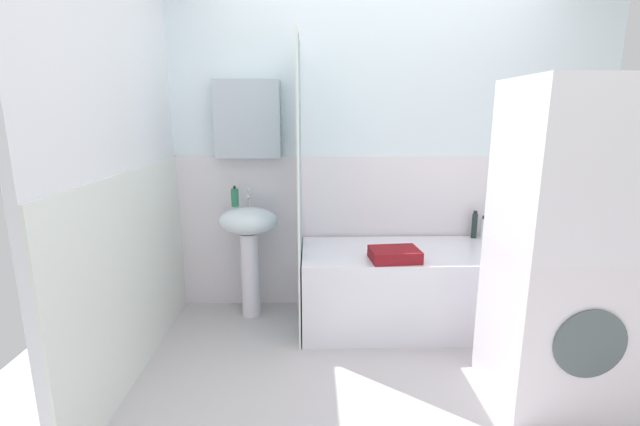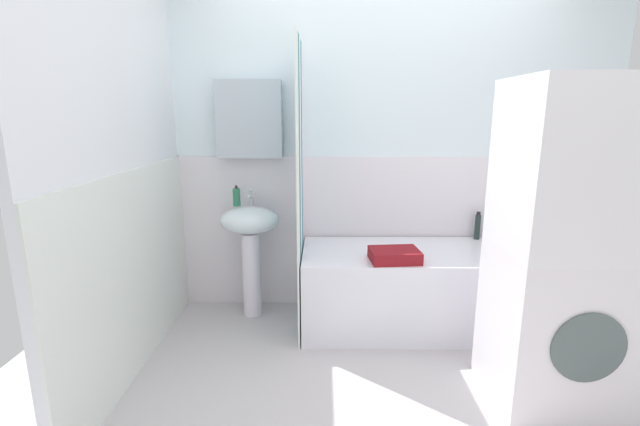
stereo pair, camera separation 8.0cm
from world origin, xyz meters
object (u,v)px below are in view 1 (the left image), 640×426
at_px(body_wash_bottle, 484,228).
at_px(sink, 249,237).
at_px(soap_dispenser, 235,197).
at_px(towel_folded, 395,255).
at_px(washer_dryer_stack, 565,248).
at_px(lotion_bottle, 500,225).
at_px(shampoo_bottle, 474,225).
at_px(bathtub, 414,287).

bearing_deg(body_wash_bottle, sink, -176.22).
relative_size(sink, soap_dispenser, 5.45).
xyz_separation_m(towel_folded, washer_dryer_stack, (0.75, -0.63, 0.24)).
distance_m(sink, soap_dispenser, 0.31).
distance_m(soap_dispenser, lotion_bottle, 2.04).
bearing_deg(shampoo_bottle, body_wash_bottle, -12.16).
bearing_deg(lotion_bottle, soap_dispenser, -178.11).
distance_m(soap_dispenser, towel_folded, 1.23).
bearing_deg(shampoo_bottle, sink, -175.58).
bearing_deg(soap_dispenser, lotion_bottle, 1.89).
relative_size(soap_dispenser, lotion_bottle, 0.68).
relative_size(bathtub, body_wash_bottle, 8.99).
distance_m(sink, lotion_bottle, 1.93).
height_order(sink, towel_folded, sink).
bearing_deg(bathtub, washer_dryer_stack, -56.87).
bearing_deg(washer_dryer_stack, sink, 150.15).
distance_m(soap_dispenser, body_wash_bottle, 1.92).
bearing_deg(body_wash_bottle, shampoo_bottle, 167.84).
height_order(body_wash_bottle, shampoo_bottle, shampoo_bottle).
height_order(soap_dispenser, washer_dryer_stack, washer_dryer_stack).
xyz_separation_m(shampoo_bottle, towel_folded, (-0.72, -0.52, -0.06)).
bearing_deg(lotion_bottle, bathtub, -159.16).
distance_m(body_wash_bottle, towel_folded, 0.94).
bearing_deg(washer_dryer_stack, lotion_bottle, 81.92).
bearing_deg(soap_dispenser, shampoo_bottle, 2.98).
bearing_deg(bathtub, sink, 172.22).
relative_size(shampoo_bottle, washer_dryer_stack, 0.13).
relative_size(towel_folded, washer_dryer_stack, 0.19).
relative_size(bathtub, shampoo_bottle, 7.50).
bearing_deg(soap_dispenser, bathtub, -8.86).
bearing_deg(sink, soap_dispenser, 158.43).
xyz_separation_m(bathtub, shampoo_bottle, (0.52, 0.30, 0.39)).
xyz_separation_m(soap_dispenser, body_wash_bottle, (1.90, 0.08, -0.26)).
bearing_deg(soap_dispenser, towel_folded, -20.99).
bearing_deg(shampoo_bottle, washer_dryer_stack, -88.46).
xyz_separation_m(body_wash_bottle, shampoo_bottle, (-0.07, 0.01, 0.02)).
xyz_separation_m(soap_dispenser, lotion_bottle, (2.03, 0.07, -0.24)).
relative_size(soap_dispenser, towel_folded, 0.49).
bearing_deg(shampoo_bottle, soap_dispenser, -177.02).
height_order(sink, bathtub, sink).
xyz_separation_m(sink, washer_dryer_stack, (1.77, -1.01, 0.22)).
height_order(sink, shampoo_bottle, sink).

